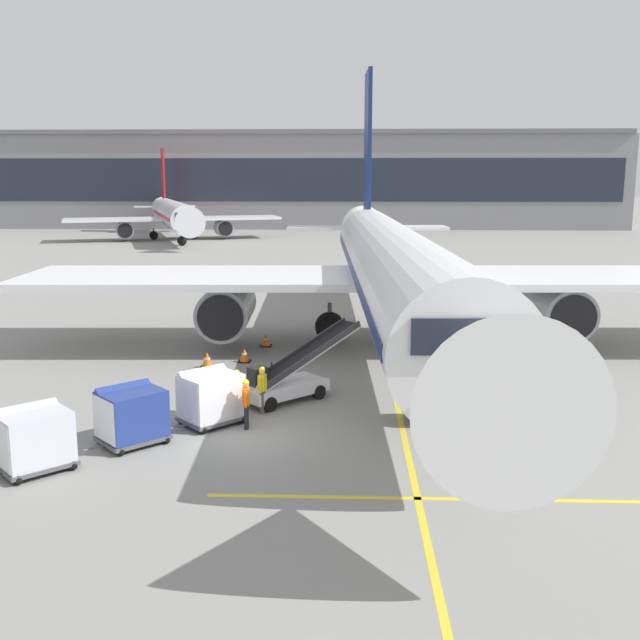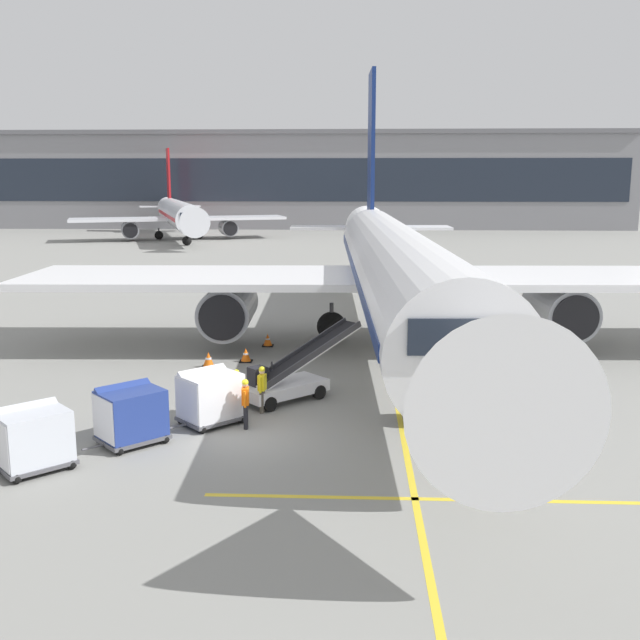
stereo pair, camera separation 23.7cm
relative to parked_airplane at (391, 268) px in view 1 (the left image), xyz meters
The scene contains 17 objects.
ground_plane 15.40m from the parked_airplane, 112.05° to the right, with size 600.00×600.00×0.00m, color gray.
parked_airplane is the anchor object (origin of this frame).
belt_loader 10.92m from the parked_airplane, 115.30° to the right, with size 4.81×4.60×2.75m.
baggage_cart_lead 14.54m from the parked_airplane, 119.20° to the right, with size 2.55×2.54×1.91m.
baggage_cart_second 17.37m from the parked_airplane, 122.21° to the right, with size 2.55×2.54×1.91m.
baggage_cart_third 20.43m from the parked_airplane, 124.10° to the right, with size 2.55×2.54×1.91m.
ground_crew_by_loader 13.48m from the parked_airplane, 117.78° to the right, with size 0.56×0.32×1.74m.
ground_crew_by_carts 15.02m from the parked_airplane, 120.56° to the right, with size 0.42×0.48×1.74m.
ground_crew_marshaller 12.71m from the parked_airplane, 115.24° to the right, with size 0.31×0.56×1.74m.
ground_crew_wingwalker 14.38m from the parked_airplane, 113.58° to the right, with size 0.28×0.57×1.74m.
safety_cone_engine_keepout 7.32m from the parked_airplane, behind, with size 0.57×0.57×0.65m.
safety_cone_wingtip 8.70m from the parked_airplane, 152.04° to the right, with size 0.58×0.58×0.66m.
safety_cone_nose_mark 10.42m from the parked_airplane, 150.50° to the right, with size 0.64×0.64×0.72m.
apron_guidance_line_lead_in 4.08m from the parked_airplane, 109.30° to the right, with size 0.20×110.00×0.01m.
apron_guidance_line_stop_bar 18.71m from the parked_airplane, 89.90° to the right, with size 12.00×0.20×0.01m.
terminal_building 93.03m from the parked_airplane, 99.99° to the left, with size 118.85×17.21×15.87m.
distant_airplane 68.58m from the parked_airplane, 112.13° to the left, with size 29.11×37.38×12.77m.
Camera 1 is at (3.35, -23.03, 8.47)m, focal length 41.36 mm.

